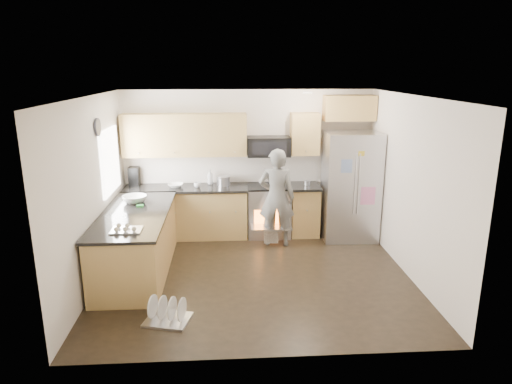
{
  "coord_description": "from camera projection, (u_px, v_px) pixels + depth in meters",
  "views": [
    {
      "loc": [
        -0.38,
        -6.18,
        2.97
      ],
      "look_at": [
        0.04,
        0.5,
        1.14
      ],
      "focal_mm": 32.0,
      "sensor_mm": 36.0,
      "label": 1
    }
  ],
  "objects": [
    {
      "name": "stove_range",
      "position": [
        269.0,
        199.0,
        8.23
      ],
      "size": [
        0.76,
        0.97,
        1.79
      ],
      "color": "#B7B7BC",
      "rests_on": "ground"
    },
    {
      "name": "room_shell",
      "position": [
        252.0,
        164.0,
        6.33
      ],
      "size": [
        4.54,
        4.04,
        2.62
      ],
      "color": "white",
      "rests_on": "ground"
    },
    {
      "name": "person",
      "position": [
        277.0,
        198.0,
        7.72
      ],
      "size": [
        0.67,
        0.5,
        1.68
      ],
      "primitive_type": "imported",
      "rotation": [
        0.0,
        0.0,
        2.98
      ],
      "color": "slate",
      "rests_on": "ground"
    },
    {
      "name": "refrigerator",
      "position": [
        350.0,
        186.0,
        8.01
      ],
      "size": [
        0.95,
        0.76,
        1.9
      ],
      "rotation": [
        0.0,
        0.0,
        -0.03
      ],
      "color": "#B7B7BC",
      "rests_on": "ground"
    },
    {
      "name": "peninsula",
      "position": [
        137.0,
        242.0,
        6.77
      ],
      "size": [
        0.96,
        2.36,
        1.04
      ],
      "color": "#B08446",
      "rests_on": "ground"
    },
    {
      "name": "ground",
      "position": [
        255.0,
        275.0,
        6.76
      ],
      "size": [
        4.5,
        4.5,
        0.0
      ],
      "primitive_type": "plane",
      "color": "black",
      "rests_on": "ground"
    },
    {
      "name": "back_cabinet_run",
      "position": [
        216.0,
        184.0,
        8.15
      ],
      "size": [
        4.45,
        0.64,
        2.5
      ],
      "color": "#B08446",
      "rests_on": "ground"
    },
    {
      "name": "dish_rack",
      "position": [
        168.0,
        314.0,
        5.51
      ],
      "size": [
        0.61,
        0.53,
        0.32
      ],
      "rotation": [
        0.0,
        0.0,
        -0.26
      ],
      "color": "#B7B7BC",
      "rests_on": "ground"
    }
  ]
}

